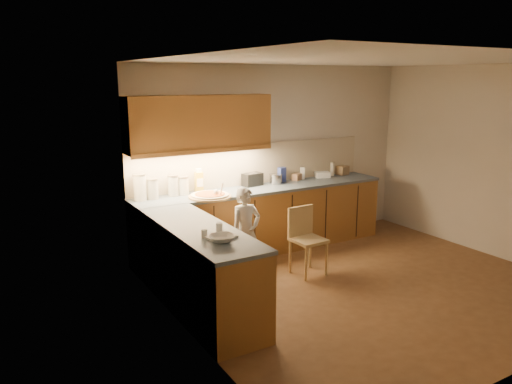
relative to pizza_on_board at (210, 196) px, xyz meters
The scene contains 24 objects.
room 2.13m from the pizza_on_board, 49.82° to the right, with size 4.54×4.50×2.62m.
l_counter 0.67m from the pizza_on_board, 37.22° to the right, with size 3.77×2.62×0.92m.
backsplash 1.06m from the pizza_on_board, 26.72° to the left, with size 3.75×0.02×0.58m, color #C1B296.
upper_cabinets 0.95m from the pizza_on_board, 87.48° to the left, with size 1.95×0.36×0.73m.
pizza_on_board is the anchor object (origin of this frame).
child 0.68m from the pizza_on_board, 66.13° to the right, with size 0.41×0.27×1.12m, color silver.
wooden_chair 1.31m from the pizza_on_board, 41.55° to the right, with size 0.39×0.39×0.84m.
mixing_bowl 1.77m from the pizza_on_board, 111.91° to the right, with size 0.23×0.23×0.06m, color white.
canister_a 0.88m from the pizza_on_board, 158.75° to the left, with size 0.17×0.17×0.34m.
canister_b 0.73m from the pizza_on_board, 155.08° to the left, with size 0.15×0.15×0.26m.
canister_c 0.51m from the pizza_on_board, 137.56° to the left, with size 0.15×0.15×0.27m.
canister_d 0.41m from the pizza_on_board, 125.26° to the left, with size 0.15×0.15×0.25m.
oil_jug 0.38m from the pizza_on_board, 88.87° to the left, with size 0.12×0.09×0.32m.
toaster 0.90m from the pizza_on_board, 22.93° to the left, with size 0.30×0.20×0.18m.
steel_pot 1.21m from the pizza_on_board, 13.67° to the left, with size 0.19×0.19×0.14m.
blue_box 1.39m from the pizza_on_board, 15.25° to the left, with size 0.11×0.08×0.22m, color #314093.
card_box_a 1.64m from the pizza_on_board, 12.62° to the left, with size 0.14×0.10×0.10m, color tan.
white_bottle 1.75m from the pizza_on_board, 12.05° to the left, with size 0.06×0.06×0.18m, color white.
flat_pack 2.09m from the pizza_on_board, ahead, with size 0.22×0.15×0.09m, color white.
tall_jar 2.31m from the pizza_on_board, ahead, with size 0.07×0.07×0.22m.
card_box_b 2.50m from the pizza_on_board, ahead, with size 0.18×0.14×0.14m, color #987652.
dough_cloth 1.66m from the pizza_on_board, 111.99° to the right, with size 0.27×0.21×0.02m, color white.
spice_jar_a 1.64m from the pizza_on_board, 117.39° to the right, with size 0.06×0.06×0.08m, color white.
spice_jar_b 1.46m from the pizza_on_board, 111.88° to the right, with size 0.06×0.06×0.09m, color white.
Camera 1 is at (-3.93, -4.11, 2.40)m, focal length 35.00 mm.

